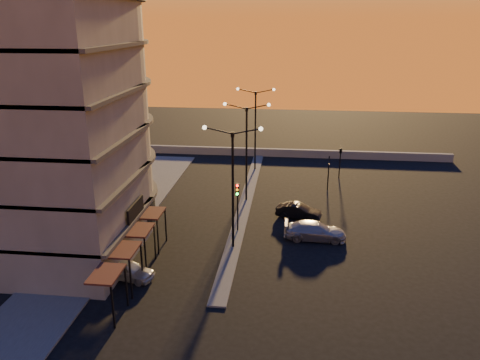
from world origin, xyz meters
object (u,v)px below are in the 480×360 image
car_hatchback (127,270)px  car_sedan (299,211)px  streetlamp_mid (247,145)px  traffic_light_main (237,199)px  car_wagon (315,231)px

car_hatchback → car_sedan: car_sedan is taller
streetlamp_mid → car_sedan: streetlamp_mid is taller
car_hatchback → traffic_light_main: bearing=-26.1°
car_sedan → streetlamp_mid: bearing=67.4°
streetlamp_mid → car_wagon: bearing=-51.0°
traffic_light_main → car_hatchback: traffic_light_main is taller
traffic_light_main → car_hatchback: (-6.50, -8.15, -2.25)m
traffic_light_main → streetlamp_mid: bearing=90.0°
traffic_light_main → car_sedan: (5.00, 3.46, -2.24)m
car_hatchback → car_sedan: (11.50, 11.61, 0.01)m
traffic_light_main → car_sedan: size_ratio=1.08×
car_sedan → car_wagon: bearing=-149.0°
streetlamp_mid → car_hatchback: size_ratio=2.56×
traffic_light_main → car_wagon: 6.67m
streetlamp_mid → car_hatchback: 17.33m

